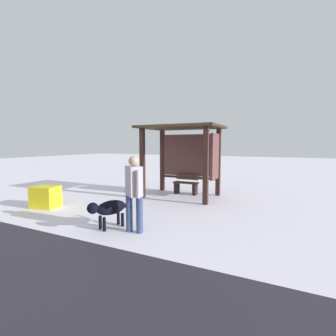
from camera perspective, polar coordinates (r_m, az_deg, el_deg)
The scene contains 6 objects.
ground_plane at distance 8.76m, azimuth 3.04°, elevation -6.61°, with size 60.00×60.00×0.00m, color white.
bus_shelter at distance 8.73m, azimuth 4.36°, elevation 5.36°, with size 2.75×1.99×2.48m.
bench_left_inside at distance 9.13m, azimuth 4.20°, elevation -4.06°, with size 0.92×0.34×0.73m.
person_walking at distance 5.14m, azimuth -7.93°, elevation -4.77°, with size 0.52×0.44×1.61m.
dog at distance 5.58m, azimuth -13.68°, elevation -9.16°, with size 0.53×1.00×0.64m.
grit_bin at distance 8.05m, azimuth -26.62°, elevation -6.04°, with size 0.70×0.56×0.62m, color yellow.
Camera 1 is at (3.33, -7.89, 1.85)m, focal length 26.16 mm.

